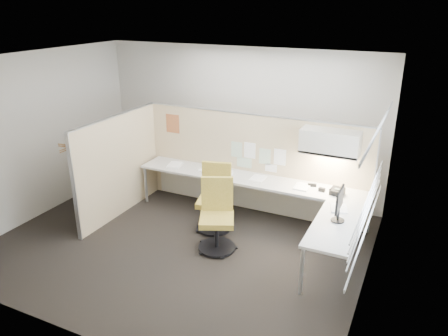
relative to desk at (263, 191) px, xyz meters
The scene contains 27 objects.
floor 1.58m from the desk, 129.58° to the right, with size 5.50×4.50×0.01m, color black.
ceiling 2.64m from the desk, 129.58° to the right, with size 5.50×4.50×0.01m, color white.
wall_back 1.66m from the desk, 129.62° to the left, with size 5.50×0.02×2.80m, color beige.
wall_front 3.59m from the desk, 105.41° to the right, with size 5.50×0.02×2.80m, color beige.
wall_left 3.93m from the desk, 162.99° to the right, with size 0.02×4.50×2.80m, color beige.
wall_right 2.28m from the desk, 31.75° to the right, with size 0.02×4.50×2.80m, color beige.
window_pane 2.32m from the desk, 32.11° to the right, with size 0.01×2.80×1.30m, color #AAB8C6.
partition_back 0.67m from the desk, 128.75° to the left, with size 4.10×0.06×1.75m, color #CEB88E.
partition_left 2.52m from the desk, 165.56° to the right, with size 0.06×2.20×1.75m, color #CEB88E.
desk is the anchor object (origin of this frame).
overhead_bin 1.35m from the desk, 15.24° to the left, with size 0.90×0.36×0.38m, color beige.
task_light_strip 1.22m from the desk, 15.24° to the left, with size 0.60×0.06×0.02m, color #FFEABF.
pinned_papers 0.69m from the desk, 124.37° to the left, with size 1.01×0.00×0.47m.
poster 2.19m from the desk, 167.47° to the left, with size 0.28×0.00×0.35m, color orange.
chair_left 1.06m from the desk, 110.32° to the right, with size 0.66×0.68×1.08m.
chair_right 0.81m from the desk, 146.67° to the right, with size 0.62×0.63×1.08m.
monitor 1.62m from the desk, 29.56° to the right, with size 0.19×0.44×0.47m.
phone 1.19m from the desk, ahead, with size 0.23×0.22×0.12m.
stapler 0.80m from the desk, 18.30° to the left, with size 0.14×0.04×0.05m, color black.
tape_dispenser 0.96m from the desk, ahead, with size 0.10×0.06×0.06m, color black.
coat_hook 3.09m from the desk, 147.49° to the right, with size 0.18×0.49×1.45m.
paper_stack_0 1.78m from the desk, behind, with size 0.23×0.30×0.03m, color white.
paper_stack_1 1.14m from the desk, behind, with size 0.23×0.30×0.02m, color white.
paper_stack_2 0.75m from the desk, behind, with size 0.23×0.30×0.05m, color white.
paper_stack_3 0.29m from the desk, 131.11° to the left, with size 0.23×0.30×0.01m, color white.
paper_stack_4 0.64m from the desk, 13.06° to the left, with size 0.23×0.30×0.02m, color white.
paper_stack_5 1.37m from the desk, 16.71° to the right, with size 0.23×0.30×0.02m, color white.
Camera 1 is at (3.17, -5.11, 3.54)m, focal length 35.00 mm.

